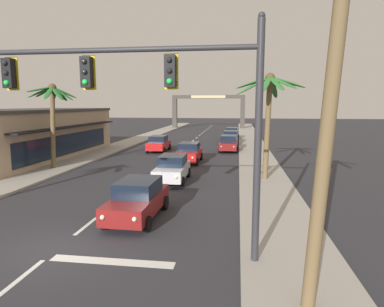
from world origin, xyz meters
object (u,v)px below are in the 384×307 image
Objects in this scene: sedan_oncoming_far at (159,143)px; sedan_parked_mid_kerb at (232,133)px; sedan_lead_at_stop_bar at (138,199)px; town_gateway_arch at (208,107)px; storefront_strip_left at (30,134)px; palm_left_second at (52,106)px; sedan_parked_nearest_kerb at (231,137)px; sedan_parked_far_kerb at (229,143)px; sedan_fifth_in_queue at (189,152)px; palm_right_nearest at (338,34)px; palm_right_second at (269,99)px; sedan_third_in_queue at (172,168)px; traffic_signal_mast at (142,92)px.

sedan_oncoming_far and sedan_parked_mid_kerb have the same top height.
town_gateway_arch reaches higher than sedan_lead_at_stop_bar.
sedan_oncoming_far is 0.23× the size of storefront_strip_left.
sedan_oncoming_far is at bearing -119.41° from sedan_parked_mid_kerb.
sedan_parked_mid_kerb is 0.70× the size of palm_left_second.
sedan_parked_far_kerb is at bearing -90.41° from sedan_parked_nearest_kerb.
sedan_parked_far_kerb is at bearing 66.45° from sedan_fifth_in_queue.
sedan_parked_far_kerb is at bearing 42.61° from palm_left_second.
palm_right_nearest is (2.84, -39.12, 5.49)m from sedan_parked_mid_kerb.
sedan_lead_at_stop_bar is 1.00× the size of sedan_parked_mid_kerb.
palm_right_second is 46.90m from town_gateway_arch.
sedan_parked_far_kerb is 27.86m from palm_right_nearest.
palm_right_second is (-0.12, 13.82, -1.13)m from palm_right_nearest.
sedan_third_in_queue is 0.99× the size of sedan_parked_mid_kerb.
sedan_parked_nearest_kerb is at bearing 36.61° from storefront_strip_left.
traffic_signal_mast is at bearing -86.88° from town_gateway_arch.
traffic_signal_mast is 18.29m from sedan_fifth_in_queue.
palm_right_second reaches higher than sedan_parked_mid_kerb.
sedan_parked_mid_kerb is (0.05, 5.76, 0.00)m from sedan_parked_nearest_kerb.
sedan_lead_at_stop_bar is 14.13m from sedan_fifth_in_queue.
sedan_parked_far_kerb is at bearing 77.40° from sedan_third_in_queue.
traffic_signal_mast is 2.38× the size of sedan_oncoming_far.
sedan_parked_mid_kerb is at bearing 94.15° from palm_right_nearest.
sedan_third_in_queue is at bearing 89.00° from sedan_lead_at_stop_bar.
sedan_parked_nearest_kerb is (7.33, 7.33, 0.00)m from sedan_oncoming_far.
palm_right_nearest is at bearing -73.02° from sedan_fifth_in_queue.
town_gateway_arch is at bearing 92.35° from sedan_third_in_queue.
town_gateway_arch is (-7.95, 46.22, -0.81)m from palm_right_second.
town_gateway_arch is at bearing 72.38° from storefront_strip_left.
sedan_parked_far_kerb is 0.70× the size of palm_left_second.
sedan_third_in_queue is 0.65× the size of palm_right_second.
sedan_oncoming_far is (-4.09, 13.17, 0.00)m from sedan_third_in_queue.
sedan_oncoming_far is (-4.14, 6.11, 0.00)m from sedan_fifth_in_queue.
sedan_lead_at_stop_bar is at bearing 137.18° from palm_right_nearest.
town_gateway_arch is at bearing 104.03° from sedan_parked_mid_kerb.
traffic_signal_mast reaches higher than sedan_third_in_queue.
sedan_oncoming_far and sedan_parked_far_kerb have the same top height.
town_gateway_arch reaches higher than sedan_third_in_queue.
palm_right_nearest reaches higher than sedan_lead_at_stop_bar.
sedan_parked_nearest_kerb is at bearing 44.98° from sedan_oncoming_far.
sedan_parked_nearest_kerb is 0.30× the size of town_gateway_arch.
sedan_parked_mid_kerb is (3.41, 33.33, 0.00)m from sedan_lead_at_stop_bar.
sedan_parked_nearest_kerb and sedan_parked_far_kerb have the same top height.
town_gateway_arch is (-1.94, 47.18, 3.55)m from sedan_third_in_queue.
palm_right_nearest reaches higher than sedan_oncoming_far.
sedan_parked_nearest_kerb is 27.41m from town_gateway_arch.
palm_left_second is at bearing 129.06° from traffic_signal_mast.
traffic_signal_mast reaches higher than sedan_parked_mid_kerb.
sedan_lead_at_stop_bar is 1.00× the size of sedan_third_in_queue.
traffic_signal_mast reaches higher than sedan_lead_at_stop_bar.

